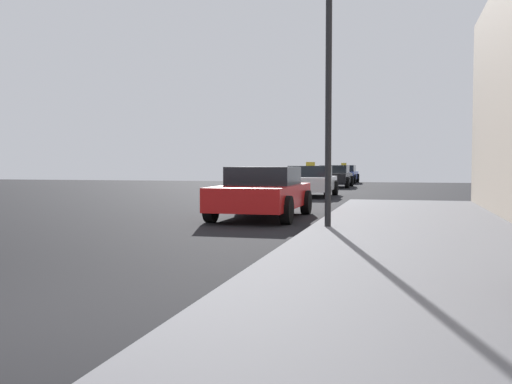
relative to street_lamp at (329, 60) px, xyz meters
name	(u,v)px	position (x,y,z in m)	size (l,w,h in m)	color
sidewalk	(449,375)	(1.66, -7.34, -3.22)	(4.00, 32.00, 0.15)	slate
street_lamp	(329,60)	(0.00, 0.00, 0.00)	(0.36, 0.36, 4.64)	black
car_red	(262,192)	(-2.00, 2.93, -2.65)	(2.00, 4.10, 1.27)	red
car_white	(310,181)	(-2.37, 12.71, -2.65)	(2.03, 4.02, 1.43)	white
car_black	(334,176)	(-2.51, 22.68, -2.65)	(1.98, 4.33, 1.27)	black
car_blue	(343,174)	(-2.73, 30.19, -2.65)	(1.99, 4.44, 1.43)	#233899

